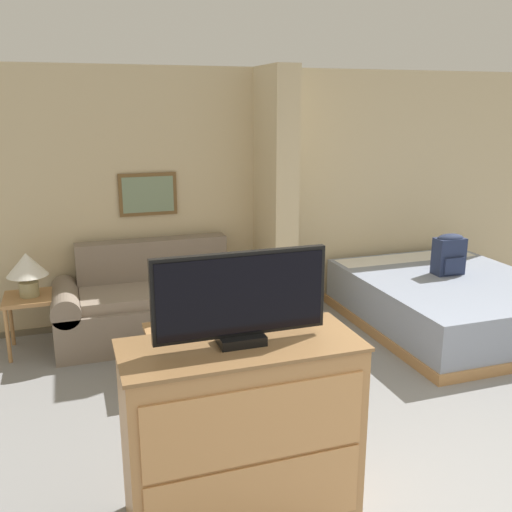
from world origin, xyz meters
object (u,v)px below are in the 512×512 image
object	(u,v)px
coffee_table	(184,336)
bed	(449,301)
couch	(159,304)
tv	(241,298)
table_lamp	(27,267)
tv_dresser	(242,432)
backpack	(449,254)

from	to	relation	value
coffee_table	bed	bearing A→B (deg)	6.41
couch	tv	bearing A→B (deg)	-89.71
table_lamp	bed	xyz separation A→B (m)	(4.06, -0.70, -0.55)
table_lamp	tv	size ratio (longest dim) A/B	0.44
tv_dresser	backpack	distance (m)	3.63
couch	tv_dresser	world-z (taller)	tv_dresser
coffee_table	bed	size ratio (longest dim) A/B	0.28
table_lamp	bed	world-z (taller)	table_lamp
bed	backpack	bearing A→B (deg)	70.60
coffee_table	tv	bearing A→B (deg)	-90.96
coffee_table	tv_dresser	world-z (taller)	tv_dresser
tv_dresser	backpack	bearing A→B (deg)	36.36
coffee_table	table_lamp	world-z (taller)	table_lamp
table_lamp	backpack	size ratio (longest dim) A/B	0.94
couch	table_lamp	size ratio (longest dim) A/B	4.95
table_lamp	backpack	xyz separation A→B (m)	(4.10, -0.57, -0.07)
table_lamp	tv	world-z (taller)	tv
coffee_table	bed	distance (m)	2.86
tv	backpack	bearing A→B (deg)	36.34
tv	bed	distance (m)	3.65
couch	tv_dresser	bearing A→B (deg)	-89.71
backpack	tv_dresser	bearing A→B (deg)	-143.64
backpack	coffee_table	bearing A→B (deg)	-171.13
coffee_table	tv	distance (m)	1.92
table_lamp	backpack	world-z (taller)	backpack
coffee_table	table_lamp	distance (m)	1.64
couch	table_lamp	world-z (taller)	table_lamp
tv_dresser	backpack	size ratio (longest dim) A/B	2.95
coffee_table	tv_dresser	bearing A→B (deg)	-90.96
tv	backpack	size ratio (longest dim) A/B	2.13
tv_dresser	couch	bearing A→B (deg)	90.29
coffee_table	tv_dresser	xyz separation A→B (m)	(-0.03, -1.70, 0.13)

